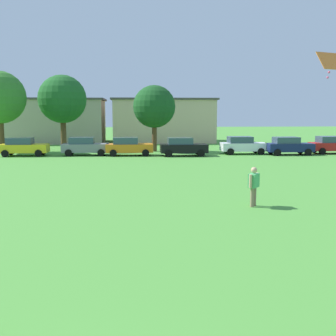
{
  "coord_description": "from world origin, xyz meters",
  "views": [
    {
      "loc": [
        1.31,
        -3.04,
        3.96
      ],
      "look_at": [
        2.5,
        10.69,
        2.08
      ],
      "focal_mm": 43.64,
      "sensor_mm": 36.0,
      "label": 1
    }
  ],
  "objects_px": {
    "parked_car_orange_2": "(129,146)",
    "parked_car_white_4": "(243,145)",
    "parked_car_navy_5": "(288,146)",
    "tree_center": "(62,99)",
    "parked_car_gray_1": "(85,146)",
    "tree_far_right": "(154,107)",
    "adult_bystander": "(254,183)",
    "parked_car_yellow_0": "(23,147)",
    "parked_car_black_3": "(183,147)",
    "kite": "(330,62)",
    "parked_car_red_6": "(332,145)"
  },
  "relations": [
    {
      "from": "parked_car_orange_2",
      "to": "tree_far_right",
      "type": "distance_m",
      "value": 5.93
    },
    {
      "from": "adult_bystander",
      "to": "parked_car_white_4",
      "type": "distance_m",
      "value": 22.38
    },
    {
      "from": "adult_bystander",
      "to": "parked_car_yellow_0",
      "type": "bearing_deg",
      "value": 73.97
    },
    {
      "from": "kite",
      "to": "parked_car_gray_1",
      "type": "height_order",
      "value": "kite"
    },
    {
      "from": "parked_car_yellow_0",
      "to": "tree_far_right",
      "type": "bearing_deg",
      "value": 15.53
    },
    {
      "from": "adult_bystander",
      "to": "tree_far_right",
      "type": "xyz_separation_m",
      "value": [
        -2.85,
        25.14,
        3.53
      ]
    },
    {
      "from": "parked_car_gray_1",
      "to": "parked_car_white_4",
      "type": "bearing_deg",
      "value": -0.36
    },
    {
      "from": "kite",
      "to": "parked_car_yellow_0",
      "type": "bearing_deg",
      "value": 130.99
    },
    {
      "from": "parked_car_orange_2",
      "to": "parked_car_navy_5",
      "type": "distance_m",
      "value": 15.03
    },
    {
      "from": "parked_car_black_3",
      "to": "parked_car_navy_5",
      "type": "height_order",
      "value": "same"
    },
    {
      "from": "parked_car_white_4",
      "to": "parked_car_red_6",
      "type": "xyz_separation_m",
      "value": [
        8.78,
        -0.32,
        0.0
      ]
    },
    {
      "from": "parked_car_orange_2",
      "to": "parked_car_white_4",
      "type": "relative_size",
      "value": 1.0
    },
    {
      "from": "kite",
      "to": "adult_bystander",
      "type": "bearing_deg",
      "value": -171.26
    },
    {
      "from": "parked_car_red_6",
      "to": "tree_far_right",
      "type": "bearing_deg",
      "value": 167.61
    },
    {
      "from": "parked_car_black_3",
      "to": "parked_car_red_6",
      "type": "height_order",
      "value": "same"
    },
    {
      "from": "parked_car_orange_2",
      "to": "parked_car_white_4",
      "type": "distance_m",
      "value": 10.9
    },
    {
      "from": "parked_car_navy_5",
      "to": "tree_far_right",
      "type": "relative_size",
      "value": 0.64
    },
    {
      "from": "parked_car_yellow_0",
      "to": "parked_car_gray_1",
      "type": "relative_size",
      "value": 1.0
    },
    {
      "from": "adult_bystander",
      "to": "parked_car_red_6",
      "type": "distance_m",
      "value": 25.68
    },
    {
      "from": "parked_car_yellow_0",
      "to": "parked_car_orange_2",
      "type": "xyz_separation_m",
      "value": [
        9.63,
        -0.46,
        0.0
      ]
    },
    {
      "from": "parked_car_yellow_0",
      "to": "parked_car_white_4",
      "type": "bearing_deg",
      "value": -0.07
    },
    {
      "from": "parked_car_black_3",
      "to": "parked_car_gray_1",
      "type": "bearing_deg",
      "value": 171.7
    },
    {
      "from": "parked_car_gray_1",
      "to": "parked_car_red_6",
      "type": "height_order",
      "value": "same"
    },
    {
      "from": "parked_car_orange_2",
      "to": "tree_center",
      "type": "bearing_deg",
      "value": 136.86
    },
    {
      "from": "parked_car_navy_5",
      "to": "tree_center",
      "type": "distance_m",
      "value": 23.54
    },
    {
      "from": "parked_car_white_4",
      "to": "tree_far_right",
      "type": "relative_size",
      "value": 0.64
    },
    {
      "from": "parked_car_orange_2",
      "to": "parked_car_navy_5",
      "type": "xyz_separation_m",
      "value": [
        15.02,
        -0.65,
        0.0
      ]
    },
    {
      "from": "parked_car_gray_1",
      "to": "tree_far_right",
      "type": "bearing_deg",
      "value": 26.56
    },
    {
      "from": "parked_car_gray_1",
      "to": "parked_car_red_6",
      "type": "bearing_deg",
      "value": -1.0
    },
    {
      "from": "parked_car_orange_2",
      "to": "tree_far_right",
      "type": "xyz_separation_m",
      "value": [
        2.61,
        3.86,
        3.68
      ]
    },
    {
      "from": "parked_car_white_4",
      "to": "parked_car_navy_5",
      "type": "xyz_separation_m",
      "value": [
        4.13,
        -1.08,
        0.0
      ]
    },
    {
      "from": "parked_car_gray_1",
      "to": "parked_car_black_3",
      "type": "relative_size",
      "value": 1.0
    },
    {
      "from": "tree_center",
      "to": "parked_car_gray_1",
      "type": "bearing_deg",
      "value": -64.21
    },
    {
      "from": "parked_car_white_4",
      "to": "tree_center",
      "type": "xyz_separation_m",
      "value": [
        -17.85,
        6.08,
        4.48
      ]
    },
    {
      "from": "tree_far_right",
      "to": "tree_center",
      "type": "bearing_deg",
      "value": 164.48
    },
    {
      "from": "adult_bystander",
      "to": "tree_center",
      "type": "distance_m",
      "value": 30.75
    },
    {
      "from": "parked_car_black_3",
      "to": "tree_far_right",
      "type": "distance_m",
      "value": 6.38
    },
    {
      "from": "parked_car_gray_1",
      "to": "parked_car_white_4",
      "type": "distance_m",
      "value": 14.95
    },
    {
      "from": "parked_car_navy_5",
      "to": "parked_car_white_4",
      "type": "bearing_deg",
      "value": 165.28
    },
    {
      "from": "parked_car_red_6",
      "to": "parked_car_yellow_0",
      "type": "bearing_deg",
      "value": 179.33
    },
    {
      "from": "parked_car_black_3",
      "to": "parked_car_orange_2",
      "type": "bearing_deg",
      "value": 170.94
    },
    {
      "from": "kite",
      "to": "parked_car_gray_1",
      "type": "bearing_deg",
      "value": 121.15
    },
    {
      "from": "parked_car_yellow_0",
      "to": "parked_car_navy_5",
      "type": "distance_m",
      "value": 24.68
    },
    {
      "from": "parked_car_white_4",
      "to": "kite",
      "type": "bearing_deg",
      "value": -95.62
    },
    {
      "from": "kite",
      "to": "parked_car_yellow_0",
      "type": "relative_size",
      "value": 0.31
    },
    {
      "from": "parked_car_navy_5",
      "to": "kite",
      "type": "bearing_deg",
      "value": -107.16
    },
    {
      "from": "parked_car_gray_1",
      "to": "parked_car_white_4",
      "type": "xyz_separation_m",
      "value": [
        14.95,
        -0.09,
        0.0
      ]
    },
    {
      "from": "parked_car_gray_1",
      "to": "tree_center",
      "type": "bearing_deg",
      "value": 115.79
    },
    {
      "from": "adult_bystander",
      "to": "kite",
      "type": "relative_size",
      "value": 1.26
    },
    {
      "from": "parked_car_red_6",
      "to": "tree_far_right",
      "type": "relative_size",
      "value": 0.64
    }
  ]
}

